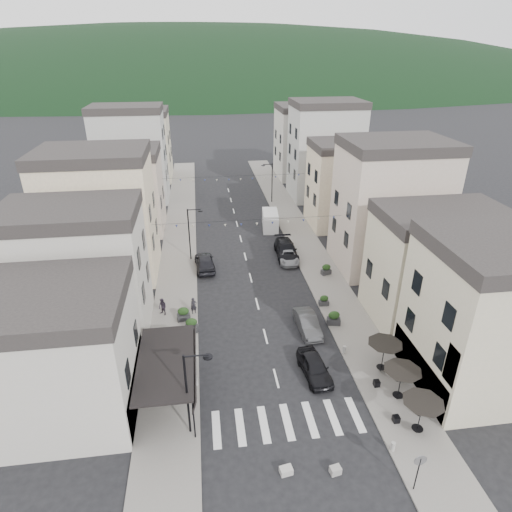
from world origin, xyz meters
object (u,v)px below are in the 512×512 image
at_px(parked_car_b, 308,323).
at_px(pedestrian_b, 163,307).
at_px(parked_car_d, 286,250).
at_px(pedestrian_a, 194,306).
at_px(parked_car_c, 288,256).
at_px(parked_car_a, 315,367).
at_px(delivery_van, 270,220).
at_px(parked_car_e, 205,262).

distance_m(parked_car_b, pedestrian_b, 12.72).
relative_size(parked_car_b, parked_car_d, 0.77).
relative_size(pedestrian_a, pedestrian_b, 0.97).
bearing_deg(parked_car_d, parked_car_c, -88.17).
relative_size(parked_car_a, delivery_van, 0.84).
bearing_deg(parked_car_b, parked_car_a, -101.13).
bearing_deg(parked_car_a, delivery_van, 81.65).
bearing_deg(parked_car_e, parked_car_a, 108.43).
bearing_deg(parked_car_a, parked_car_b, 75.85).
height_order(parked_car_a, delivery_van, delivery_van).
height_order(parked_car_b, parked_car_e, parked_car_e).
relative_size(parked_car_a, parked_car_e, 0.88).
xyz_separation_m(parked_car_d, pedestrian_a, (-10.40, -10.39, 0.08)).
bearing_deg(parked_car_e, parked_car_c, 179.76).
bearing_deg(parked_car_a, parked_car_c, 78.86).
bearing_deg(pedestrian_b, parked_car_e, 105.71).
bearing_deg(parked_car_b, parked_car_c, 83.13).
height_order(parked_car_b, pedestrian_a, pedestrian_a).
relative_size(parked_car_c, pedestrian_b, 2.82).
distance_m(parked_car_b, delivery_van, 22.66).
height_order(parked_car_d, parked_car_e, parked_car_e).
distance_m(parked_car_d, delivery_van, 8.56).
bearing_deg(parked_car_d, parked_car_b, -92.18).
relative_size(parked_car_c, parked_car_e, 0.93).
distance_m(parked_car_a, parked_car_b, 5.40).
relative_size(parked_car_d, parked_car_e, 1.16).
bearing_deg(pedestrian_b, delivery_van, 96.59).
bearing_deg(delivery_van, pedestrian_a, -111.21).
height_order(parked_car_c, parked_car_d, parked_car_d).
height_order(parked_car_c, parked_car_e, parked_car_e).
bearing_deg(parked_car_b, parked_car_d, 83.50).
height_order(parked_car_e, pedestrian_a, pedestrian_a).
xyz_separation_m(parked_car_b, delivery_van, (0.58, 22.65, 0.44)).
relative_size(parked_car_a, pedestrian_a, 2.76).
bearing_deg(parked_car_b, parked_car_e, 121.32).
height_order(parked_car_d, pedestrian_b, pedestrian_b).
relative_size(parked_car_e, pedestrian_a, 3.13).
bearing_deg(parked_car_a, pedestrian_b, 135.37).
relative_size(parked_car_b, pedestrian_b, 2.69).
height_order(parked_car_b, delivery_van, delivery_van).
distance_m(parked_car_a, parked_car_e, 19.09).
bearing_deg(parked_car_c, parked_car_d, 94.27).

